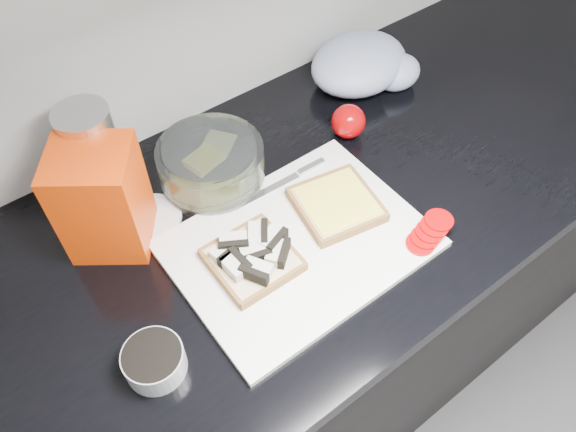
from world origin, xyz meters
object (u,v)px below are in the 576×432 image
(glass_bowl, at_px, (211,165))
(steel_canister, at_px, (98,161))
(bread_bag, at_px, (102,200))
(cutting_board, at_px, (299,244))

(glass_bowl, distance_m, steel_canister, 0.19)
(bread_bag, bearing_deg, cutting_board, -4.57)
(bread_bag, bearing_deg, glass_bowl, 39.55)
(glass_bowl, xyz_separation_m, steel_canister, (-0.17, 0.06, 0.06))
(glass_bowl, relative_size, bread_bag, 0.98)
(bread_bag, distance_m, steel_canister, 0.08)
(glass_bowl, bearing_deg, bread_bag, -176.58)
(cutting_board, distance_m, bread_bag, 0.32)
(cutting_board, bearing_deg, glass_bowl, 98.92)
(steel_canister, bearing_deg, bread_bag, -111.40)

